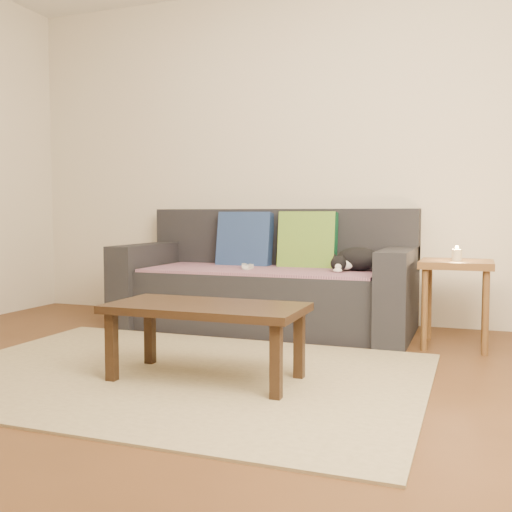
# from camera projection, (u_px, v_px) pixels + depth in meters

# --- Properties ---
(ground) EXTENTS (4.50, 4.50, 0.00)m
(ground) POSITION_uv_depth(u_px,v_px,m) (162.00, 383.00, 2.94)
(ground) COLOR brown
(ground) RESTS_ON ground
(back_wall) EXTENTS (4.50, 0.04, 2.60)m
(back_wall) POSITION_uv_depth(u_px,v_px,m) (285.00, 154.00, 4.72)
(back_wall) COLOR beige
(back_wall) RESTS_ON ground
(sofa) EXTENTS (2.10, 0.94, 0.87)m
(sofa) POSITION_uv_depth(u_px,v_px,m) (267.00, 285.00, 4.39)
(sofa) COLOR #232328
(sofa) RESTS_ON ground
(throw_blanket) EXTENTS (1.66, 0.74, 0.02)m
(throw_blanket) POSITION_uv_depth(u_px,v_px,m) (263.00, 270.00, 4.29)
(throw_blanket) COLOR #46284B
(throw_blanket) RESTS_ON sofa
(cushion_navy) EXTENTS (0.42, 0.18, 0.44)m
(cushion_navy) POSITION_uv_depth(u_px,v_px,m) (245.00, 240.00, 4.60)
(cushion_navy) COLOR #11264C
(cushion_navy) RESTS_ON throw_blanket
(cushion_green) EXTENTS (0.43, 0.16, 0.44)m
(cushion_green) POSITION_uv_depth(u_px,v_px,m) (307.00, 241.00, 4.43)
(cushion_green) COLOR #0B482B
(cushion_green) RESTS_ON throw_blanket
(cat) EXTENTS (0.38, 0.35, 0.16)m
(cat) POSITION_uv_depth(u_px,v_px,m) (356.00, 259.00, 4.12)
(cat) COLOR black
(cat) RESTS_ON throw_blanket
(wii_remote_a) EXTENTS (0.05, 0.15, 0.03)m
(wii_remote_a) POSITION_uv_depth(u_px,v_px,m) (248.00, 267.00, 4.25)
(wii_remote_a) COLOR white
(wii_remote_a) RESTS_ON throw_blanket
(wii_remote_b) EXTENTS (0.09, 0.15, 0.03)m
(wii_remote_b) POSITION_uv_depth(u_px,v_px,m) (244.00, 266.00, 4.30)
(wii_remote_b) COLOR white
(wii_remote_b) RESTS_ON throw_blanket
(side_table) EXTENTS (0.43, 0.43, 0.54)m
(side_table) POSITION_uv_depth(u_px,v_px,m) (456.00, 276.00, 3.72)
(side_table) COLOR brown
(side_table) RESTS_ON ground
(candle) EXTENTS (0.06, 0.06, 0.09)m
(candle) POSITION_uv_depth(u_px,v_px,m) (457.00, 254.00, 3.71)
(candle) COLOR beige
(candle) RESTS_ON side_table
(rug) EXTENTS (2.50, 1.80, 0.01)m
(rug) POSITION_uv_depth(u_px,v_px,m) (176.00, 374.00, 3.08)
(rug) COLOR tan
(rug) RESTS_ON ground
(coffee_table) EXTENTS (0.97, 0.48, 0.39)m
(coffee_table) POSITION_uv_depth(u_px,v_px,m) (206.00, 314.00, 2.95)
(coffee_table) COLOR black
(coffee_table) RESTS_ON rug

